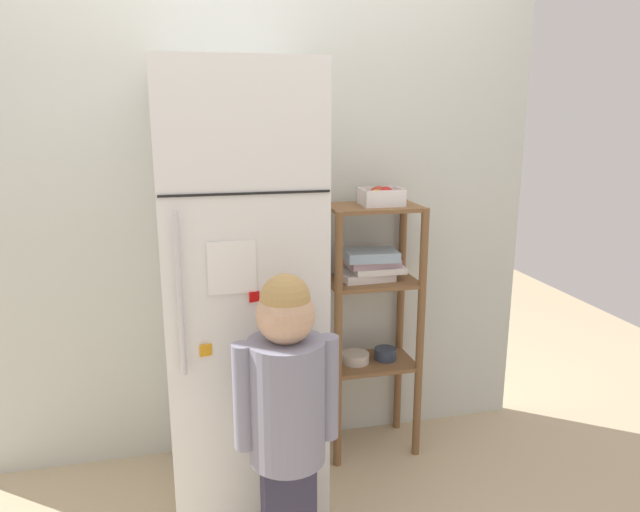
# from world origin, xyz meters

# --- Properties ---
(ground_plane) EXTENTS (6.00, 6.00, 0.00)m
(ground_plane) POSITION_xyz_m (0.00, 0.00, 0.00)
(ground_plane) COLOR tan
(kitchen_wall_back) EXTENTS (2.66, 0.03, 2.27)m
(kitchen_wall_back) POSITION_xyz_m (0.00, 0.38, 1.14)
(kitchen_wall_back) COLOR silver
(kitchen_wall_back) RESTS_ON ground
(refrigerator) EXTENTS (0.58, 0.70, 1.77)m
(refrigerator) POSITION_xyz_m (-0.12, 0.02, 0.89)
(refrigerator) COLOR white
(refrigerator) RESTS_ON ground
(child_standing) EXTENTS (0.35, 0.26, 1.10)m
(child_standing) POSITION_xyz_m (-0.03, -0.50, 0.66)
(child_standing) COLOR #333045
(child_standing) RESTS_ON ground
(pantry_shelf_unit) EXTENTS (0.42, 0.29, 1.19)m
(pantry_shelf_unit) POSITION_xyz_m (0.50, 0.21, 0.75)
(pantry_shelf_unit) COLOR brown
(pantry_shelf_unit) RESTS_ON ground
(fruit_bin) EXTENTS (0.18, 0.14, 0.08)m
(fruit_bin) POSITION_xyz_m (0.54, 0.21, 1.23)
(fruit_bin) COLOR white
(fruit_bin) RESTS_ON pantry_shelf_unit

